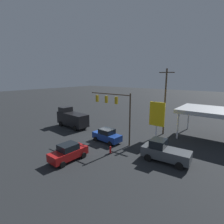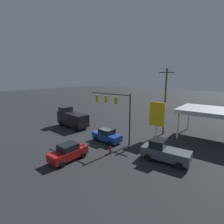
{
  "view_description": "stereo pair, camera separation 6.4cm",
  "coord_description": "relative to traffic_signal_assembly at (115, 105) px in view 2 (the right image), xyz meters",
  "views": [
    {
      "loc": [
        -16.04,
        18.95,
        9.44
      ],
      "look_at": [
        0.0,
        -2.0,
        3.89
      ],
      "focal_mm": 28.0,
      "sensor_mm": 36.0,
      "label": 1
    },
    {
      "loc": [
        -16.09,
        18.91,
        9.44
      ],
      "look_at": [
        0.0,
        -2.0,
        3.89
      ],
      "focal_mm": 28.0,
      "sensor_mm": 36.0,
      "label": 2
    }
  ],
  "objects": [
    {
      "name": "fire_hydrant",
      "position": [
        -1.87,
        3.42,
        -4.89
      ],
      "size": [
        0.24,
        0.24,
        0.88
      ],
      "color": "red",
      "rests_on": "ground"
    },
    {
      "name": "price_sign",
      "position": [
        -4.44,
        -4.34,
        -1.56
      ],
      "size": [
        2.27,
        0.27,
        5.68
      ],
      "color": "silver",
      "rests_on": "ground"
    },
    {
      "name": "utility_pole",
      "position": [
        -4.3,
        -7.55,
        0.2
      ],
      "size": [
        2.4,
        0.26,
        10.48
      ],
      "color": "#473828",
      "rests_on": "ground"
    },
    {
      "name": "ground_plane",
      "position": [
        1.77,
        0.34,
        -5.33
      ],
      "size": [
        200.0,
        200.0,
        0.0
      ],
      "primitive_type": "plane",
      "color": "black"
    },
    {
      "name": "traffic_signal_assembly",
      "position": [
        0.0,
        0.0,
        0.0
      ],
      "size": [
        6.9,
        0.43,
        7.18
      ],
      "color": "#473828",
      "rests_on": "ground"
    },
    {
      "name": "gas_station_canopy",
      "position": [
        -12.15,
        -9.82,
        -1.11
      ],
      "size": [
        11.95,
        7.19,
        4.55
      ],
      "color": "#B2B7BC",
      "rests_on": "ground"
    },
    {
      "name": "delivery_truck",
      "position": [
        10.67,
        -1.07,
        -3.63
      ],
      "size": [
        6.96,
        2.97,
        3.58
      ],
      "rotation": [
        0.0,
        0.0,
        -0.08
      ],
      "color": "black",
      "rests_on": "ground"
    },
    {
      "name": "sedan_far",
      "position": [
        0.88,
        0.72,
        -4.38
      ],
      "size": [
        4.52,
        2.32,
        1.93
      ],
      "rotation": [
        0.0,
        0.0,
        -0.08
      ],
      "color": "navy",
      "rests_on": "ground"
    },
    {
      "name": "pickup_parked",
      "position": [
        -7.92,
        1.37,
        -4.22
      ],
      "size": [
        5.33,
        2.55,
        2.4
      ],
      "rotation": [
        0.0,
        0.0,
        0.07
      ],
      "color": "#474C51",
      "rests_on": "ground"
    },
    {
      "name": "sedan_waiting",
      "position": [
        0.77,
        7.73,
        -4.38
      ],
      "size": [
        2.23,
        4.48,
        1.93
      ],
      "rotation": [
        0.0,
        0.0,
        1.52
      ],
      "color": "maroon",
      "rests_on": "ground"
    }
  ]
}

